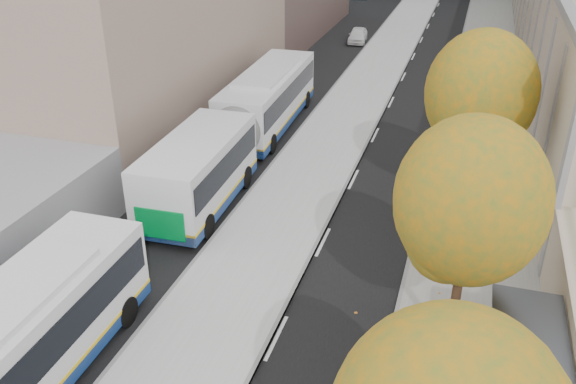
% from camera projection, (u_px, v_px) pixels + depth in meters
% --- Properties ---
extents(bus_platform, '(4.25, 150.00, 0.15)m').
position_uv_depth(bus_platform, '(354.00, 103.00, 39.43)').
color(bus_platform, '#A3A3A3').
rests_on(bus_platform, ground).
extents(sidewalk, '(4.75, 150.00, 0.08)m').
position_uv_depth(sidewalk, '(483.00, 116.00, 37.34)').
color(sidewalk, gray).
rests_on(sidewalk, ground).
extents(bus_shelter, '(1.90, 4.40, 2.53)m').
position_uv_depth(bus_shelter, '(536.00, 354.00, 15.54)').
color(bus_shelter, '#383A3F').
rests_on(bus_shelter, sidewalk).
extents(tree_c, '(4.20, 4.20, 7.28)m').
position_uv_depth(tree_c, '(471.00, 201.00, 16.42)').
color(tree_c, black).
rests_on(tree_c, sidewalk).
extents(tree_d, '(4.40, 4.40, 7.60)m').
position_uv_depth(tree_d, '(481.00, 93.00, 23.96)').
color(tree_d, black).
rests_on(tree_d, sidewalk).
extents(bus_far, '(3.38, 19.39, 3.22)m').
position_uv_depth(bus_far, '(243.00, 124.00, 31.31)').
color(bus_far, silver).
rests_on(bus_far, ground).
extents(distant_car, '(1.82, 3.85, 1.27)m').
position_uv_depth(distant_car, '(358.00, 35.00, 53.96)').
color(distant_car, silver).
rests_on(distant_car, ground).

